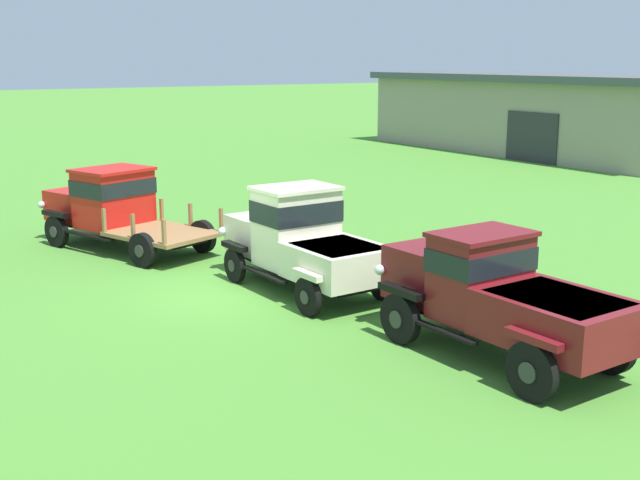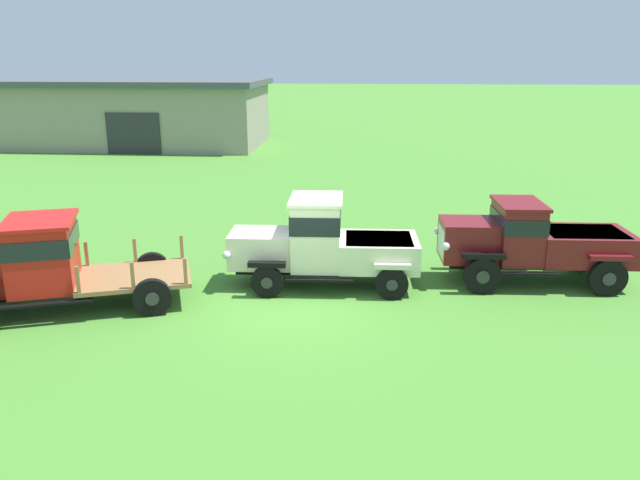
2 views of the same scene
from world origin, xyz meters
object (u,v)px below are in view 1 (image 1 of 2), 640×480
farm_shed (542,113)px  vintage_truck_second_in_line (301,239)px  vintage_truck_midrow_center (496,293)px  vintage_truck_foreground_near (111,205)px

farm_shed → vintage_truck_second_in_line: bearing=-57.6°
vintage_truck_second_in_line → vintage_truck_midrow_center: (5.20, 0.67, -0.03)m
vintage_truck_foreground_near → vintage_truck_midrow_center: (11.45, 2.81, -0.03)m
farm_shed → vintage_truck_midrow_center: farm_shed is taller
vintage_truck_foreground_near → vintage_truck_second_in_line: 6.61m
farm_shed → vintage_truck_midrow_center: size_ratio=4.13×
farm_shed → vintage_truck_midrow_center: (20.84, -23.94, -1.00)m
vintage_truck_second_in_line → vintage_truck_midrow_center: 5.24m
vintage_truck_second_in_line → vintage_truck_midrow_center: bearing=7.4°
farm_shed → vintage_truck_second_in_line: farm_shed is taller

